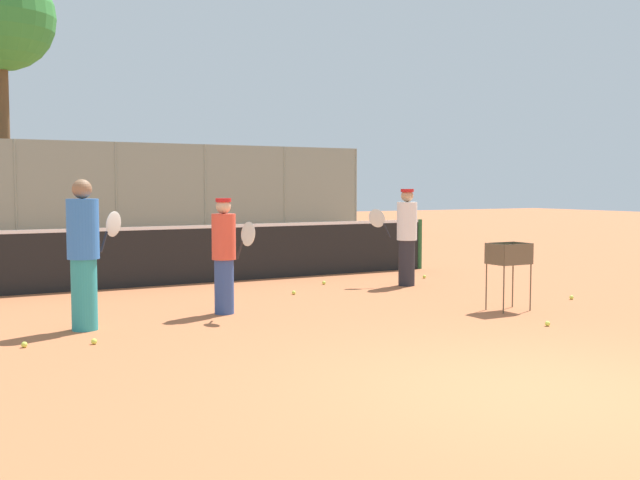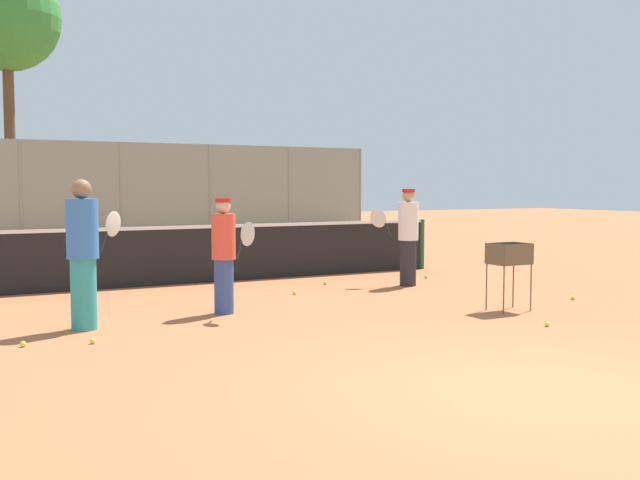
% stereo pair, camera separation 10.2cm
% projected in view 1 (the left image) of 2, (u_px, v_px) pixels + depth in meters
% --- Properties ---
extents(ground_plane, '(80.00, 80.00, 0.00)m').
position_uv_depth(ground_plane, '(538.00, 391.00, 6.52)').
color(ground_plane, '#B7663D').
extents(tennis_net, '(9.99, 0.10, 1.07)m').
position_uv_depth(tennis_net, '(203.00, 253.00, 13.78)').
color(tennis_net, '#26592D').
rests_on(tennis_net, ground_plane).
extents(back_fence, '(22.77, 0.08, 3.31)m').
position_uv_depth(back_fence, '(67.00, 190.00, 24.99)').
color(back_fence, gray).
rests_on(back_fence, ground_plane).
extents(tree_2, '(3.81, 3.81, 9.74)m').
position_uv_depth(tree_2, '(1.00, 19.00, 26.79)').
color(tree_2, brown).
rests_on(tree_2, ground_plane).
extents(player_white_outfit, '(0.39, 0.86, 1.62)m').
position_uv_depth(player_white_outfit, '(224.00, 254.00, 10.42)').
color(player_white_outfit, '#334C8C').
rests_on(player_white_outfit, ground_plane).
extents(player_red_cap, '(0.82, 0.65, 1.87)m').
position_uv_depth(player_red_cap, '(84.00, 253.00, 9.24)').
color(player_red_cap, teal).
rests_on(player_red_cap, ground_plane).
extents(player_yellow_shirt, '(0.78, 0.63, 1.74)m').
position_uv_depth(player_yellow_shirt, '(406.00, 236.00, 13.39)').
color(player_yellow_shirt, '#26262D').
rests_on(player_yellow_shirt, ground_plane).
extents(ball_cart, '(0.56, 0.41, 0.97)m').
position_uv_depth(ball_cart, '(509.00, 259.00, 10.72)').
color(ball_cart, brown).
rests_on(ball_cart, ground_plane).
extents(tennis_ball_0, '(0.07, 0.07, 0.07)m').
position_uv_depth(tennis_ball_0, '(324.00, 283.00, 13.58)').
color(tennis_ball_0, '#D1E54C').
rests_on(tennis_ball_0, ground_plane).
extents(tennis_ball_1, '(0.07, 0.07, 0.07)m').
position_uv_depth(tennis_ball_1, '(94.00, 341.00, 8.46)').
color(tennis_ball_1, '#D1E54C').
rests_on(tennis_ball_1, ground_plane).
extents(tennis_ball_2, '(0.07, 0.07, 0.07)m').
position_uv_depth(tennis_ball_2, '(294.00, 293.00, 12.33)').
color(tennis_ball_2, '#D1E54C').
rests_on(tennis_ball_2, ground_plane).
extents(tennis_ball_4, '(0.07, 0.07, 0.07)m').
position_uv_depth(tennis_ball_4, '(24.00, 345.00, 8.28)').
color(tennis_ball_4, '#D1E54C').
rests_on(tennis_ball_4, ground_plane).
extents(tennis_ball_5, '(0.07, 0.07, 0.07)m').
position_uv_depth(tennis_ball_5, '(547.00, 324.00, 9.55)').
color(tennis_ball_5, '#D1E54C').
rests_on(tennis_ball_5, ground_plane).
extents(tennis_ball_6, '(0.07, 0.07, 0.07)m').
position_uv_depth(tennis_ball_6, '(571.00, 297.00, 11.80)').
color(tennis_ball_6, '#D1E54C').
rests_on(tennis_ball_6, ground_plane).
extents(tennis_ball_7, '(0.07, 0.07, 0.07)m').
position_uv_depth(tennis_ball_7, '(424.00, 277.00, 14.50)').
color(tennis_ball_7, '#D1E54C').
rests_on(tennis_ball_7, ground_plane).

